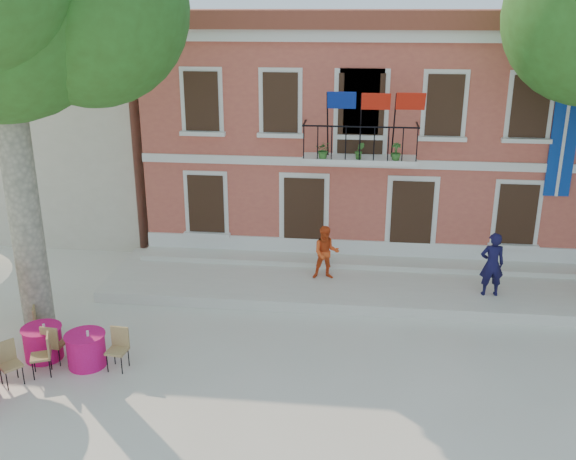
{
  "coord_description": "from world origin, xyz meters",
  "views": [
    {
      "loc": [
        2.01,
        -12.36,
        7.61
      ],
      "look_at": [
        0.2,
        3.5,
        2.02
      ],
      "focal_mm": 40.0,
      "sensor_mm": 36.0,
      "label": 1
    }
  ],
  "objects_px": {
    "pedestrian_navy": "(492,264)",
    "cafe_table_3": "(86,348)",
    "pedestrian_orange": "(326,253)",
    "cafe_table_0": "(43,341)"
  },
  "relations": [
    {
      "from": "pedestrian_navy",
      "to": "cafe_table_0",
      "type": "height_order",
      "value": "pedestrian_navy"
    },
    {
      "from": "pedestrian_orange",
      "to": "cafe_table_0",
      "type": "relative_size",
      "value": 0.8
    },
    {
      "from": "pedestrian_navy",
      "to": "pedestrian_orange",
      "type": "relative_size",
      "value": 1.14
    },
    {
      "from": "cafe_table_3",
      "to": "cafe_table_0",
      "type": "bearing_deg",
      "value": 169.94
    },
    {
      "from": "pedestrian_navy",
      "to": "cafe_table_3",
      "type": "xyz_separation_m",
      "value": [
        -9.46,
        -4.18,
        -0.76
      ]
    },
    {
      "from": "pedestrian_navy",
      "to": "cafe_table_3",
      "type": "height_order",
      "value": "pedestrian_navy"
    },
    {
      "from": "pedestrian_orange",
      "to": "cafe_table_0",
      "type": "xyz_separation_m",
      "value": [
        -6.15,
        -4.59,
        -0.65
      ]
    },
    {
      "from": "pedestrian_navy",
      "to": "cafe_table_0",
      "type": "distance_m",
      "value": 11.32
    },
    {
      "from": "pedestrian_navy",
      "to": "cafe_table_3",
      "type": "relative_size",
      "value": 0.9
    },
    {
      "from": "pedestrian_navy",
      "to": "cafe_table_0",
      "type": "relative_size",
      "value": 0.91
    }
  ]
}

